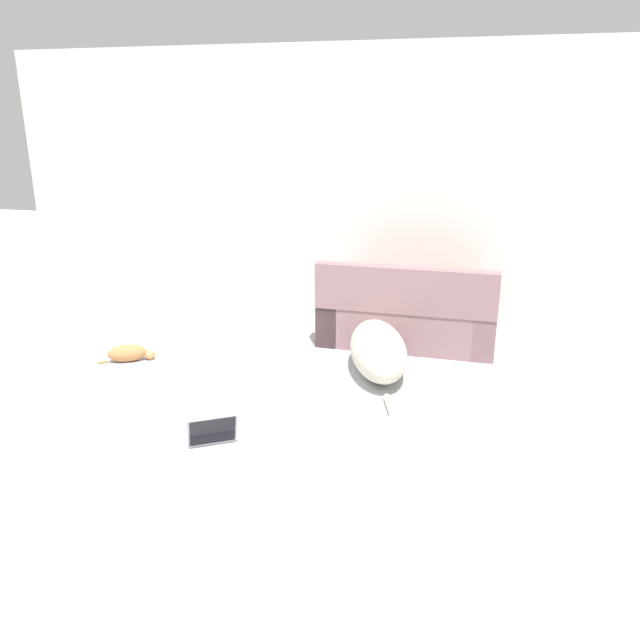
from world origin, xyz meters
TOP-DOWN VIEW (x-y plane):
  - ground_plane at (0.00, 0.00)m, footprint 20.00×20.00m
  - wall_back at (0.00, 3.98)m, footprint 7.05×0.06m
  - couch at (0.95, 3.34)m, footprint 1.64×0.88m
  - dog at (0.78, 2.55)m, footprint 0.76×1.53m
  - cat at (-1.39, 2.23)m, footprint 0.46×0.30m
  - laptop_open at (-0.01, 0.93)m, footprint 0.45×0.46m
  - book_cream at (-0.21, 1.41)m, footprint 0.26×0.22m

SIDE VIEW (x-z plane):
  - ground_plane at x=0.00m, z-range 0.00..0.00m
  - book_cream at x=-0.21m, z-range 0.00..0.02m
  - cat at x=-1.39m, z-range 0.00..0.15m
  - laptop_open at x=-0.01m, z-range -0.04..0.20m
  - dog at x=0.78m, z-range -0.01..0.40m
  - couch at x=0.95m, z-range -0.15..0.66m
  - wall_back at x=0.00m, z-range 0.00..2.76m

